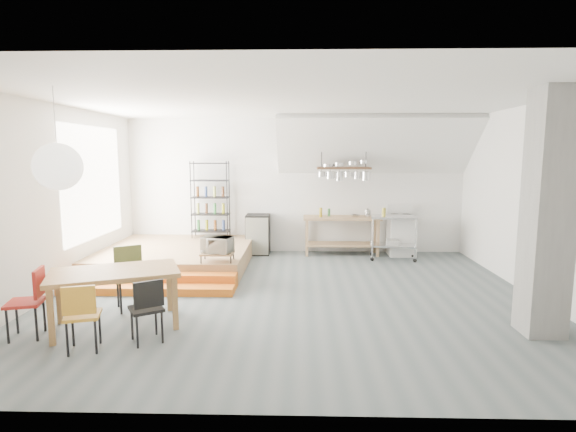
{
  "coord_description": "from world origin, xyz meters",
  "views": [
    {
      "loc": [
        0.12,
        -7.29,
        2.36
      ],
      "look_at": [
        -0.1,
        0.8,
        1.24
      ],
      "focal_mm": 28.0,
      "sensor_mm": 36.0,
      "label": 1
    }
  ],
  "objects_px": {
    "dining_table": "(115,277)",
    "rolling_cart": "(393,231)",
    "stove": "(401,235)",
    "mini_fridge": "(258,234)"
  },
  "relations": [
    {
      "from": "dining_table",
      "to": "rolling_cart",
      "type": "bearing_deg",
      "value": 19.82
    },
    {
      "from": "rolling_cart",
      "to": "stove",
      "type": "bearing_deg",
      "value": 65.2
    },
    {
      "from": "stove",
      "to": "mini_fridge",
      "type": "distance_m",
      "value": 3.38
    },
    {
      "from": "dining_table",
      "to": "stove",
      "type": "bearing_deg",
      "value": 21.11
    },
    {
      "from": "stove",
      "to": "dining_table",
      "type": "height_order",
      "value": "stove"
    },
    {
      "from": "rolling_cart",
      "to": "dining_table",
      "type": "bearing_deg",
      "value": -131.19
    },
    {
      "from": "stove",
      "to": "rolling_cart",
      "type": "height_order",
      "value": "stove"
    },
    {
      "from": "stove",
      "to": "dining_table",
      "type": "relative_size",
      "value": 0.62
    },
    {
      "from": "stove",
      "to": "mini_fridge",
      "type": "xyz_separation_m",
      "value": [
        -3.38,
        0.04,
        -0.01
      ]
    },
    {
      "from": "stove",
      "to": "dining_table",
      "type": "xyz_separation_m",
      "value": [
        -4.91,
        -4.57,
        0.22
      ]
    }
  ]
}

